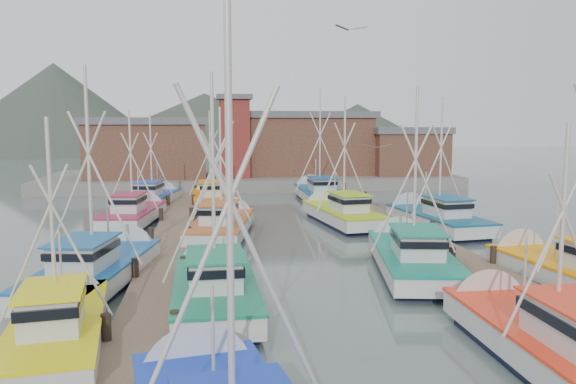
{
  "coord_description": "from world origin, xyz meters",
  "views": [
    {
      "loc": [
        -5.0,
        -25.56,
        6.76
      ],
      "look_at": [
        -0.03,
        8.29,
        2.6
      ],
      "focal_mm": 35.0,
      "sensor_mm": 36.0,
      "label": 1
    }
  ],
  "objects": [
    {
      "name": "boat_9",
      "position": [
        4.02,
        11.41,
        0.68
      ],
      "size": [
        4.1,
        9.86,
        9.39
      ],
      "rotation": [
        0.0,
        0.0,
        0.12
      ],
      "color": "black",
      "rests_on": "ground"
    },
    {
      "name": "boat_13",
      "position": [
        4.76,
        22.64,
        0.69
      ],
      "size": [
        4.27,
        10.08,
        10.61
      ],
      "rotation": [
        0.0,
        0.0,
        -0.01
      ],
      "color": "black",
      "rests_on": "ground"
    },
    {
      "name": "boat_10",
      "position": [
        -9.8,
        13.15,
        0.68
      ],
      "size": [
        3.92,
        9.16,
        8.41
      ],
      "rotation": [
        0.0,
        0.0,
        -0.14
      ],
      "color": "black",
      "rests_on": "ground"
    },
    {
      "name": "boat_8",
      "position": [
        -4.01,
        8.26,
        0.68
      ],
      "size": [
        4.64,
        10.05,
        8.61
      ],
      "rotation": [
        0.0,
        0.0,
        -0.18
      ],
      "color": "black",
      "rests_on": "ground"
    },
    {
      "name": "boat_2",
      "position": [
        -9.46,
        -8.35,
        0.68
      ],
      "size": [
        3.48,
        8.39,
        7.59
      ],
      "rotation": [
        0.0,
        0.0,
        0.13
      ],
      "color": "black",
      "rests_on": "ground"
    },
    {
      "name": "boat_1",
      "position": [
        4.4,
        -11.36,
        0.68
      ],
      "size": [
        3.13,
        9.09,
        7.55
      ],
      "rotation": [
        0.0,
        0.0,
        -0.02
      ],
      "color": "black",
      "rests_on": "ground"
    },
    {
      "name": "ground",
      "position": [
        0.0,
        0.0,
        0.0
      ],
      "size": [
        260.0,
        260.0,
        0.0
      ],
      "primitive_type": "plane",
      "color": "#4E5D5C",
      "rests_on": "ground"
    },
    {
      "name": "dock_left",
      "position": [
        -7.0,
        4.04,
        0.21
      ],
      "size": [
        2.3,
        46.0,
        1.5
      ],
      "color": "brown",
      "rests_on": "ground"
    },
    {
      "name": "shed_center",
      "position": [
        6.0,
        37.0,
        4.69
      ],
      "size": [
        14.84,
        9.54,
        6.9
      ],
      "color": "brown",
      "rests_on": "quay"
    },
    {
      "name": "dock_right",
      "position": [
        7.0,
        4.04,
        0.21
      ],
      "size": [
        2.3,
        46.0,
        1.5
      ],
      "color": "brown",
      "rests_on": "ground"
    },
    {
      "name": "quay",
      "position": [
        0.0,
        37.0,
        0.6
      ],
      "size": [
        44.0,
        16.0,
        1.2
      ],
      "primitive_type": "cube",
      "color": "slate",
      "rests_on": "ground"
    },
    {
      "name": "boat_5",
      "position": [
        4.27,
        -1.3,
        0.68
      ],
      "size": [
        4.73,
        10.13,
        9.3
      ],
      "rotation": [
        0.0,
        0.0,
        -0.19
      ],
      "color": "black",
      "rests_on": "ground"
    },
    {
      "name": "gull_near",
      "position": [
        1.31,
        -1.39,
        10.85
      ],
      "size": [
        1.53,
        0.66,
        0.24
      ],
      "rotation": [
        0.0,
        0.0,
        0.44
      ],
      "color": "gray",
      "rests_on": "ground"
    },
    {
      "name": "boat_12",
      "position": [
        -4.67,
        20.45,
        0.68
      ],
      "size": [
        3.45,
        8.89,
        8.55
      ],
      "rotation": [
        0.0,
        0.0,
        0.03
      ],
      "color": "black",
      "rests_on": "ground"
    },
    {
      "name": "boat_11",
      "position": [
        9.53,
        8.6,
        0.68
      ],
      "size": [
        4.02,
        9.91,
        9.3
      ],
      "rotation": [
        0.0,
        0.0,
        0.11
      ],
      "color": "black",
      "rests_on": "ground"
    },
    {
      "name": "boat_6",
      "position": [
        -9.51,
        -1.42,
        0.69
      ],
      "size": [
        4.71,
        10.07,
        9.96
      ],
      "rotation": [
        0.0,
        0.0,
        -0.19
      ],
      "color": "black",
      "rests_on": "ground"
    },
    {
      "name": "shed_left",
      "position": [
        -11.0,
        35.0,
        4.34
      ],
      "size": [
        12.72,
        8.48,
        6.2
      ],
      "color": "brown",
      "rests_on": "quay"
    },
    {
      "name": "boat_14",
      "position": [
        -9.19,
        21.03,
        0.68
      ],
      "size": [
        4.24,
        9.05,
        8.24
      ],
      "rotation": [
        0.0,
        0.0,
        -0.19
      ],
      "color": "black",
      "rests_on": "ground"
    },
    {
      "name": "lookout_tower",
      "position": [
        -2.0,
        33.0,
        5.55
      ],
      "size": [
        3.6,
        3.6,
        8.5
      ],
      "color": "maroon",
      "rests_on": "quay"
    },
    {
      "name": "boat_4",
      "position": [
        -4.76,
        -4.63,
        0.68
      ],
      "size": [
        3.79,
        9.41,
        9.4
      ],
      "rotation": [
        0.0,
        0.0,
        0.01
      ],
      "color": "black",
      "rests_on": "ground"
    },
    {
      "name": "shed_right",
      "position": [
        17.0,
        34.0,
        3.84
      ],
      "size": [
        8.48,
        6.36,
        5.2
      ],
      "color": "brown",
      "rests_on": "quay"
    },
    {
      "name": "gull_far",
      "position": [
        3.67,
        2.05,
        5.62
      ],
      "size": [
        1.55,
        0.62,
        0.24
      ],
      "rotation": [
        0.0,
        0.0,
        0.08
      ],
      "color": "gray",
      "rests_on": "ground"
    },
    {
      "name": "boat_7",
      "position": [
        9.82,
        -4.98,
        0.69
      ],
      "size": [
        4.47,
        9.58,
        11.25
      ],
      "rotation": [
        0.0,
        0.0,
        0.1
      ],
      "color": "black",
      "rests_on": "ground"
    },
    {
      "name": "distant_hills",
      "position": [
        -12.76,
        122.59,
        0.0
      ],
      "size": [
        175.0,
        140.0,
        42.0
      ],
      "color": "#3F4A3D",
      "rests_on": "ground"
    }
  ]
}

